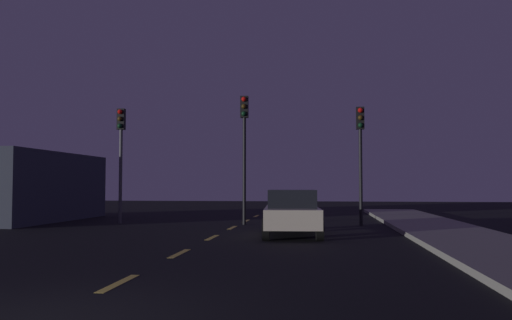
% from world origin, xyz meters
% --- Properties ---
extents(ground_plane, '(80.00, 80.00, 0.00)m').
position_xyz_m(ground_plane, '(0.00, 7.00, 0.00)').
color(ground_plane, black).
extents(sidewalk_curb_right, '(3.00, 40.00, 0.15)m').
position_xyz_m(sidewalk_curb_right, '(7.50, 7.00, 0.07)').
color(sidewalk_curb_right, gray).
rests_on(sidewalk_curb_right, ground_plane).
extents(lane_stripe_second, '(0.16, 1.60, 0.01)m').
position_xyz_m(lane_stripe_second, '(0.00, 2.60, 0.00)').
color(lane_stripe_second, '#EACC4C').
rests_on(lane_stripe_second, ground_plane).
extents(lane_stripe_third, '(0.16, 1.60, 0.01)m').
position_xyz_m(lane_stripe_third, '(0.00, 6.40, 0.00)').
color(lane_stripe_third, '#EACC4C').
rests_on(lane_stripe_third, ground_plane).
extents(lane_stripe_fourth, '(0.16, 1.60, 0.01)m').
position_xyz_m(lane_stripe_fourth, '(0.00, 10.20, 0.00)').
color(lane_stripe_fourth, '#EACC4C').
rests_on(lane_stripe_fourth, ground_plane).
extents(lane_stripe_fifth, '(0.16, 1.60, 0.01)m').
position_xyz_m(lane_stripe_fifth, '(0.00, 14.00, 0.00)').
color(lane_stripe_fifth, '#EACC4C').
rests_on(lane_stripe_fifth, ground_plane).
extents(lane_stripe_sixth, '(0.16, 1.60, 0.01)m').
position_xyz_m(lane_stripe_sixth, '(0.00, 17.80, 0.00)').
color(lane_stripe_sixth, '#EACC4C').
rests_on(lane_stripe_sixth, ground_plane).
extents(lane_stripe_seventh, '(0.16, 1.60, 0.01)m').
position_xyz_m(lane_stripe_seventh, '(0.00, 21.60, 0.00)').
color(lane_stripe_seventh, '#EACC4C').
rests_on(lane_stripe_seventh, ground_plane).
extents(traffic_signal_left, '(0.32, 0.38, 4.89)m').
position_xyz_m(traffic_signal_left, '(-5.09, 15.54, 3.43)').
color(traffic_signal_left, '#4C4C51').
rests_on(traffic_signal_left, ground_plane).
extents(traffic_signal_center, '(0.32, 0.38, 5.32)m').
position_xyz_m(traffic_signal_center, '(0.23, 15.54, 3.70)').
color(traffic_signal_center, black).
rests_on(traffic_signal_center, ground_plane).
extents(traffic_signal_right, '(0.32, 0.38, 4.78)m').
position_xyz_m(traffic_signal_right, '(4.96, 15.54, 3.36)').
color(traffic_signal_right, black).
rests_on(traffic_signal_right, ground_plane).
extents(car_stopped_ahead, '(2.06, 4.32, 1.48)m').
position_xyz_m(car_stopped_ahead, '(2.42, 11.14, 0.75)').
color(car_stopped_ahead, beige).
rests_on(car_stopped_ahead, ground_plane).
extents(storefront_left, '(4.47, 8.49, 3.09)m').
position_xyz_m(storefront_left, '(-10.24, 16.61, 1.55)').
color(storefront_left, '#333847').
rests_on(storefront_left, ground_plane).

